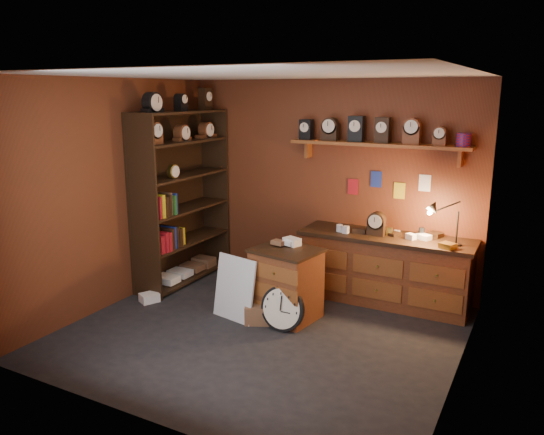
{
  "coord_description": "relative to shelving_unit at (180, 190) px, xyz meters",
  "views": [
    {
      "loc": [
        2.58,
        -4.62,
        2.54
      ],
      "look_at": [
        -0.06,
        0.35,
        1.2
      ],
      "focal_mm": 35.0,
      "sensor_mm": 36.0,
      "label": 1
    }
  ],
  "objects": [
    {
      "name": "big_round_clock",
      "position": [
        1.95,
        -0.81,
        -1.01
      ],
      "size": [
        0.5,
        0.17,
        0.5
      ],
      "color": "black",
      "rests_on": "ground"
    },
    {
      "name": "floor_box_b",
      "position": [
        0.14,
        -0.88,
        -1.2
      ],
      "size": [
        0.26,
        0.27,
        0.11
      ],
      "primitive_type": "cube",
      "rotation": [
        0.0,
        0.0,
        -0.47
      ],
      "color": "white",
      "rests_on": "ground"
    },
    {
      "name": "workbench",
      "position": [
        2.7,
        0.49,
        -0.78
      ],
      "size": [
        2.09,
        0.66,
        1.36
      ],
      "color": "brown",
      "rests_on": "ground"
    },
    {
      "name": "room_shell",
      "position": [
        1.84,
        -0.87,
        0.47
      ],
      "size": [
        4.02,
        3.62,
        2.71
      ],
      "color": "brown",
      "rests_on": "ground"
    },
    {
      "name": "white_panel",
      "position": [
        1.34,
        -0.79,
        -1.25
      ],
      "size": [
        0.58,
        0.26,
        0.74
      ],
      "primitive_type": "cube",
      "rotation": [
        -0.17,
        0.0,
        -0.2
      ],
      "color": "silver",
      "rests_on": "ground"
    },
    {
      "name": "mini_fridge",
      "position": [
        1.8,
        0.41,
        -0.97
      ],
      "size": [
        0.67,
        0.69,
        0.57
      ],
      "rotation": [
        0.0,
        0.0,
        -0.25
      ],
      "color": "silver",
      "rests_on": "ground"
    },
    {
      "name": "floor_box_c",
      "position": [
        1.62,
        -0.78,
        -1.15
      ],
      "size": [
        0.35,
        0.33,
        0.21
      ],
      "primitive_type": "cube",
      "rotation": [
        0.0,
        0.0,
        0.45
      ],
      "color": "brown",
      "rests_on": "ground"
    },
    {
      "name": "floor",
      "position": [
        1.79,
        -0.98,
        -1.25
      ],
      "size": [
        4.0,
        4.0,
        0.0
      ],
      "primitive_type": "plane",
      "color": "black",
      "rests_on": "ground"
    },
    {
      "name": "low_cabinet",
      "position": [
        1.84,
        -0.5,
        -0.81
      ],
      "size": [
        0.8,
        0.71,
        0.91
      ],
      "rotation": [
        0.0,
        0.0,
        -0.16
      ],
      "color": "brown",
      "rests_on": "ground"
    },
    {
      "name": "floor_box_a",
      "position": [
        1.21,
        -0.14,
        -1.17
      ],
      "size": [
        0.34,
        0.33,
        0.16
      ],
      "primitive_type": "cube",
      "rotation": [
        0.0,
        0.0,
        0.53
      ],
      "color": "brown",
      "rests_on": "ground"
    },
    {
      "name": "shelving_unit",
      "position": [
        0.0,
        0.0,
        0.0
      ],
      "size": [
        0.47,
        1.6,
        2.58
      ],
      "color": "black",
      "rests_on": "ground"
    }
  ]
}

